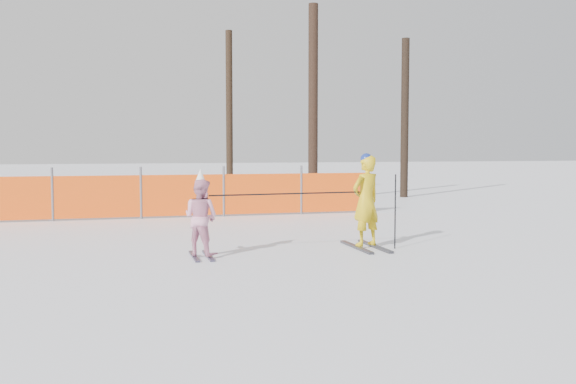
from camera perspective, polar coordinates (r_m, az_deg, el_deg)
name	(u,v)px	position (r m, az deg, el deg)	size (l,w,h in m)	color
ground	(296,259)	(9.90, 0.75, -5.98)	(120.00, 120.00, 0.00)	white
adult	(366,201)	(10.97, 6.94, -0.80)	(0.66, 1.37, 1.62)	black
child	(201,217)	(10.08, -7.76, -2.20)	(0.73, 0.97, 1.38)	black
ski_poles	(323,200)	(10.57, 3.16, -0.69)	(3.17, 0.22, 1.26)	black
safety_fence	(45,198)	(15.82, -20.77, -0.46)	(15.87, 0.06, 1.25)	#595960
tree_trunks	(322,111)	(21.34, 3.01, 7.23)	(6.07, 2.34, 6.22)	black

